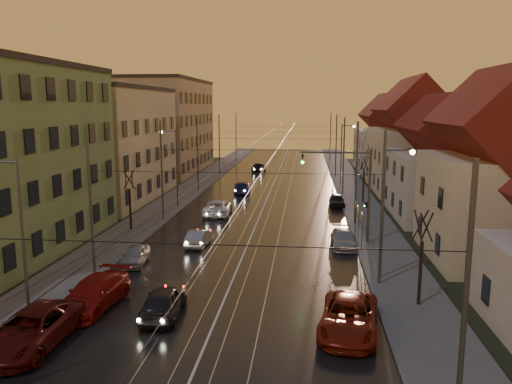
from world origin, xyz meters
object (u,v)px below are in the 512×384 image
(street_lamp_0, at_px, (16,225))
(driving_car_1, at_px, (199,237))
(driving_car_4, at_px, (259,167))
(parked_left_1, at_px, (31,330))
(street_lamp_3, at_px, (344,148))
(driving_car_3, at_px, (242,187))
(parked_right_2, at_px, (337,200))
(street_lamp_1, at_px, (389,200))
(driving_car_2, at_px, (218,208))
(traffic_light_mast, at_px, (356,183))
(driving_car_0, at_px, (163,302))
(parked_right_0, at_px, (349,317))
(parked_left_3, at_px, (135,255))
(street_lamp_2, at_px, (174,160))
(parked_right_1, at_px, (344,239))
(parked_left_2, at_px, (94,293))

(street_lamp_0, height_order, driving_car_1, street_lamp_0)
(driving_car_4, bearing_deg, parked_left_1, 91.26)
(driving_car_4, bearing_deg, street_lamp_3, 139.69)
(driving_car_3, distance_m, parked_right_2, 12.86)
(street_lamp_1, relative_size, driving_car_2, 1.51)
(street_lamp_3, height_order, traffic_light_mast, street_lamp_3)
(driving_car_0, xyz_separation_m, driving_car_1, (-0.92, 12.60, -0.12))
(driving_car_4, distance_m, parked_right_0, 56.78)
(street_lamp_0, distance_m, driving_car_1, 15.81)
(street_lamp_1, xyz_separation_m, parked_left_3, (-15.95, 1.37, -4.27))
(street_lamp_3, bearing_deg, driving_car_2, -124.05)
(street_lamp_3, relative_size, driving_car_3, 1.69)
(street_lamp_0, height_order, driving_car_4, street_lamp_0)
(street_lamp_0, height_order, street_lamp_3, same)
(traffic_light_mast, bearing_deg, driving_car_3, 118.13)
(driving_car_1, relative_size, driving_car_4, 0.87)
(driving_car_0, bearing_deg, driving_car_4, -92.34)
(street_lamp_2, distance_m, parked_right_2, 17.28)
(driving_car_0, xyz_separation_m, parked_left_1, (-4.77, -3.75, 0.05))
(parked_right_0, bearing_deg, street_lamp_2, 127.31)
(driving_car_2, xyz_separation_m, parked_right_2, (11.54, 5.41, -0.10))
(driving_car_3, distance_m, parked_left_3, 27.89)
(street_lamp_0, height_order, parked_right_0, street_lamp_0)
(driving_car_4, bearing_deg, parked_right_1, 109.27)
(traffic_light_mast, distance_m, driving_car_1, 12.39)
(traffic_light_mast, xyz_separation_m, parked_left_2, (-14.53, -13.77, -3.83))
(street_lamp_2, relative_size, parked_right_2, 2.15)
(driving_car_2, relative_size, parked_left_1, 0.93)
(street_lamp_2, height_order, parked_left_3, street_lamp_2)
(driving_car_2, xyz_separation_m, parked_right_1, (11.13, -9.72, -0.11))
(driving_car_2, distance_m, parked_left_1, 26.98)
(parked_left_2, bearing_deg, street_lamp_0, -133.56)
(parked_right_0, xyz_separation_m, parked_right_1, (0.79, 14.28, -0.14))
(parked_left_1, xyz_separation_m, parked_left_2, (0.91, 4.39, -0.02))
(street_lamp_3, relative_size, parked_left_2, 1.51)
(traffic_light_mast, xyz_separation_m, parked_right_2, (-0.47, 14.00, -3.97))
(driving_car_1, distance_m, parked_left_1, 16.80)
(driving_car_3, xyz_separation_m, parked_left_3, (-3.60, -27.66, -0.08))
(parked_left_3, bearing_deg, street_lamp_0, -108.47)
(street_lamp_0, bearing_deg, parked_right_0, 2.20)
(street_lamp_0, distance_m, street_lamp_3, 47.62)
(parked_left_2, bearing_deg, driving_car_4, 91.95)
(parked_left_3, xyz_separation_m, parked_right_1, (13.96, 5.50, 0.02))
(street_lamp_0, relative_size, street_lamp_1, 1.00)
(street_lamp_1, bearing_deg, traffic_light_mast, 97.91)
(street_lamp_1, height_order, parked_right_0, street_lamp_1)
(street_lamp_0, distance_m, parked_left_1, 4.92)
(driving_car_3, bearing_deg, street_lamp_2, 52.16)
(driving_car_4, xyz_separation_m, parked_right_2, (10.67, -26.58, -0.10))
(parked_left_2, xyz_separation_m, parked_right_1, (13.65, 12.64, -0.14))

